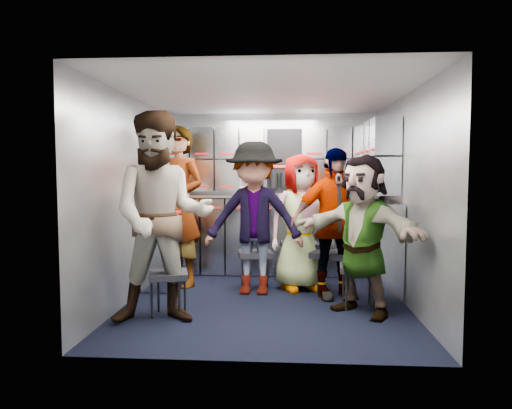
# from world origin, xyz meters

# --- Properties ---
(floor) EXTENTS (3.00, 3.00, 0.00)m
(floor) POSITION_xyz_m (0.00, 0.00, 0.00)
(floor) COLOR black
(floor) RESTS_ON ground
(wall_back) EXTENTS (2.80, 0.04, 2.10)m
(wall_back) POSITION_xyz_m (0.00, 1.50, 1.05)
(wall_back) COLOR #9298A0
(wall_back) RESTS_ON ground
(wall_left) EXTENTS (0.04, 3.00, 2.10)m
(wall_left) POSITION_xyz_m (-1.40, 0.00, 1.05)
(wall_left) COLOR #9298A0
(wall_left) RESTS_ON ground
(wall_right) EXTENTS (0.04, 3.00, 2.10)m
(wall_right) POSITION_xyz_m (1.40, 0.00, 1.05)
(wall_right) COLOR #9298A0
(wall_right) RESTS_ON ground
(ceiling) EXTENTS (2.80, 3.00, 0.02)m
(ceiling) POSITION_xyz_m (0.00, 0.00, 2.10)
(ceiling) COLOR silver
(ceiling) RESTS_ON wall_back
(cart_bank_back) EXTENTS (2.68, 0.38, 0.99)m
(cart_bank_back) POSITION_xyz_m (0.00, 1.29, 0.49)
(cart_bank_back) COLOR #9A9FAA
(cart_bank_back) RESTS_ON ground
(cart_bank_left) EXTENTS (0.38, 0.76, 0.99)m
(cart_bank_left) POSITION_xyz_m (-1.19, 0.56, 0.49)
(cart_bank_left) COLOR #9A9FAA
(cart_bank_left) RESTS_ON ground
(counter) EXTENTS (2.68, 0.42, 0.03)m
(counter) POSITION_xyz_m (0.00, 1.29, 1.01)
(counter) COLOR #B6B8BE
(counter) RESTS_ON cart_bank_back
(locker_bank_back) EXTENTS (2.68, 0.28, 0.82)m
(locker_bank_back) POSITION_xyz_m (0.00, 1.35, 1.49)
(locker_bank_back) COLOR #9A9FAA
(locker_bank_back) RESTS_ON wall_back
(locker_bank_right) EXTENTS (0.28, 1.00, 0.82)m
(locker_bank_right) POSITION_xyz_m (1.25, 0.70, 1.49)
(locker_bank_right) COLOR #9A9FAA
(locker_bank_right) RESTS_ON wall_right
(right_cabinet) EXTENTS (0.28, 1.20, 1.00)m
(right_cabinet) POSITION_xyz_m (1.25, 0.60, 0.50)
(right_cabinet) COLOR #9A9FAA
(right_cabinet) RESTS_ON ground
(coffee_niche) EXTENTS (0.46, 0.16, 0.84)m
(coffee_niche) POSITION_xyz_m (0.18, 1.41, 1.47)
(coffee_niche) COLOR black
(coffee_niche) RESTS_ON wall_back
(red_latch_strip) EXTENTS (2.60, 0.02, 0.03)m
(red_latch_strip) POSITION_xyz_m (0.00, 1.09, 0.88)
(red_latch_strip) COLOR #A21515
(red_latch_strip) RESTS_ON cart_bank_back
(jump_seat_near_left) EXTENTS (0.42, 0.40, 0.41)m
(jump_seat_near_left) POSITION_xyz_m (-0.88, -0.52, 0.36)
(jump_seat_near_left) COLOR black
(jump_seat_near_left) RESTS_ON ground
(jump_seat_mid_left) EXTENTS (0.42, 0.41, 0.43)m
(jump_seat_mid_left) POSITION_xyz_m (-0.15, 0.50, 0.38)
(jump_seat_mid_left) COLOR black
(jump_seat_mid_left) RESTS_ON ground
(jump_seat_center) EXTENTS (0.48, 0.46, 0.50)m
(jump_seat_center) POSITION_xyz_m (0.37, 0.71, 0.44)
(jump_seat_center) COLOR black
(jump_seat_center) RESTS_ON ground
(jump_seat_mid_right) EXTENTS (0.50, 0.49, 0.46)m
(jump_seat_mid_right) POSITION_xyz_m (0.69, 0.39, 0.40)
(jump_seat_mid_right) COLOR black
(jump_seat_mid_right) RESTS_ON ground
(jump_seat_near_right) EXTENTS (0.38, 0.37, 0.42)m
(jump_seat_near_right) POSITION_xyz_m (0.91, -0.15, 0.37)
(jump_seat_near_right) COLOR black
(jump_seat_near_right) RESTS_ON ground
(attendant_standing) EXTENTS (0.81, 0.70, 1.86)m
(attendant_standing) POSITION_xyz_m (-1.05, 0.62, 0.93)
(attendant_standing) COLOR black
(attendant_standing) RESTS_ON ground
(attendant_arc_a) EXTENTS (1.02, 0.87, 1.86)m
(attendant_arc_a) POSITION_xyz_m (-0.88, -0.70, 0.93)
(attendant_arc_a) COLOR black
(attendant_arc_a) RESTS_ON ground
(attendant_arc_b) EXTENTS (1.10, 0.67, 1.65)m
(attendant_arc_b) POSITION_xyz_m (-0.15, 0.32, 0.83)
(attendant_arc_b) COLOR black
(attendant_arc_b) RESTS_ON ground
(attendant_arc_c) EXTENTS (0.87, 0.73, 1.53)m
(attendant_arc_c) POSITION_xyz_m (0.37, 0.53, 0.76)
(attendant_arc_c) COLOR black
(attendant_arc_c) RESTS_ON ground
(attendant_arc_d) EXTENTS (1.00, 0.63, 1.58)m
(attendant_arc_d) POSITION_xyz_m (0.69, 0.21, 0.79)
(attendant_arc_d) COLOR black
(attendant_arc_d) RESTS_ON ground
(attendant_arc_e) EXTENTS (1.31, 1.27, 1.49)m
(attendant_arc_e) POSITION_xyz_m (0.91, -0.33, 0.75)
(attendant_arc_e) COLOR black
(attendant_arc_e) RESTS_ON ground
(bottle_left) EXTENTS (0.07, 0.07, 0.23)m
(bottle_left) POSITION_xyz_m (-0.39, 1.24, 1.15)
(bottle_left) COLOR white
(bottle_left) RESTS_ON counter
(bottle_mid) EXTENTS (0.06, 0.06, 0.22)m
(bottle_mid) POSITION_xyz_m (-0.39, 1.24, 1.14)
(bottle_mid) COLOR white
(bottle_mid) RESTS_ON counter
(bottle_right) EXTENTS (0.06, 0.06, 0.24)m
(bottle_right) POSITION_xyz_m (0.44, 1.24, 1.15)
(bottle_right) COLOR white
(bottle_right) RESTS_ON counter
(cup_left) EXTENTS (0.08, 0.08, 0.11)m
(cup_left) POSITION_xyz_m (-0.36, 1.23, 1.09)
(cup_left) COLOR beige
(cup_left) RESTS_ON counter
(cup_right) EXTENTS (0.07, 0.07, 0.10)m
(cup_right) POSITION_xyz_m (1.10, 1.23, 1.08)
(cup_right) COLOR beige
(cup_right) RESTS_ON counter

